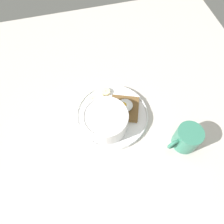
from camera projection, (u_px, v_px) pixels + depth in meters
The scene contains 10 objects.
ground_plane at pixel (112, 117), 77.69cm from camera, with size 120.00×120.00×2.00cm, color beige.
plate at pixel (112, 115), 76.12cm from camera, with size 25.27×25.27×1.60cm.
oatmeal_bowl at pixel (106, 120), 70.93cm from camera, with size 14.66×14.66×7.00cm.
toast_slice at pixel (124, 108), 76.23cm from camera, with size 12.61×12.61×1.49cm.
poached_egg at pixel (125, 106), 74.41cm from camera, with size 5.63×5.04×3.20cm.
banana_slice_front at pixel (100, 98), 78.49cm from camera, with size 3.29×3.21×1.40cm.
banana_slice_left at pixel (90, 106), 76.99cm from camera, with size 4.30×4.30×1.46cm.
banana_slice_back at pixel (105, 92), 79.75cm from camera, with size 4.49×4.51×1.37cm.
banana_slice_right at pixel (93, 99), 78.39cm from camera, with size 4.26×4.26×1.10cm.
coffee_mug at pixel (187, 138), 68.29cm from camera, with size 11.35×8.08×8.27cm.
Camera 1 is at (-8.86, -34.62, 70.01)cm, focal length 35.00 mm.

